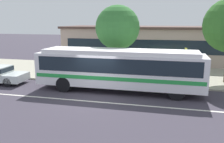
% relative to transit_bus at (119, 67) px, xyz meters
% --- Properties ---
extents(ground_plane, '(120.00, 120.00, 0.00)m').
position_rel_transit_bus_xyz_m(ground_plane, '(-1.19, -1.78, -1.60)').
color(ground_plane, '#3B3641').
extents(sidewalk_slab, '(60.00, 8.00, 0.12)m').
position_rel_transit_bus_xyz_m(sidewalk_slab, '(-1.19, 5.35, -1.54)').
color(sidewalk_slab, '#A19C89').
rests_on(sidewalk_slab, ground_plane).
extents(lane_stripe_center, '(56.00, 0.16, 0.01)m').
position_rel_transit_bus_xyz_m(lane_stripe_center, '(-1.19, -2.58, -1.60)').
color(lane_stripe_center, silver).
rests_on(lane_stripe_center, ground_plane).
extents(transit_bus, '(10.85, 2.57, 2.74)m').
position_rel_transit_bus_xyz_m(transit_bus, '(0.00, 0.00, 0.00)').
color(transit_bus, white).
rests_on(transit_bus, ground_plane).
extents(pedestrian_waiting_near_sign, '(0.39, 0.39, 1.69)m').
position_rel_transit_bus_xyz_m(pedestrian_waiting_near_sign, '(3.61, 2.00, -0.49)').
color(pedestrian_waiting_near_sign, '#302735').
rests_on(pedestrian_waiting_near_sign, sidewalk_slab).
extents(pedestrian_walking_along_curb, '(0.40, 0.40, 1.67)m').
position_rel_transit_bus_xyz_m(pedestrian_walking_along_curb, '(-2.84, 3.35, -0.51)').
color(pedestrian_walking_along_curb, '#38332B').
rests_on(pedestrian_walking_along_curb, sidewalk_slab).
extents(pedestrian_standing_by_tree, '(0.41, 0.41, 1.73)m').
position_rel_transit_bus_xyz_m(pedestrian_standing_by_tree, '(-4.86, 3.21, -0.46)').
color(pedestrian_standing_by_tree, '#282A4F').
rests_on(pedestrian_standing_by_tree, sidewalk_slab).
extents(bus_stop_sign, '(0.14, 0.44, 2.66)m').
position_rel_transit_bus_xyz_m(bus_stop_sign, '(4.21, 1.79, 0.22)').
color(bus_stop_sign, gray).
rests_on(bus_stop_sign, sidewalk_slab).
extents(street_tree_near_stop, '(3.44, 3.44, 5.67)m').
position_rel_transit_bus_xyz_m(street_tree_near_stop, '(-0.89, 3.38, 2.44)').
color(street_tree_near_stop, brown).
rests_on(street_tree_near_stop, sidewalk_slab).
extents(station_building, '(20.73, 6.63, 3.95)m').
position_rel_transit_bus_xyz_m(station_building, '(1.71, 12.23, 0.39)').
color(station_building, '#B3988D').
rests_on(station_building, ground_plane).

